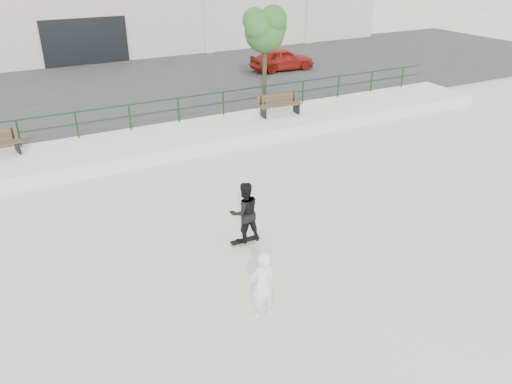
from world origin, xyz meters
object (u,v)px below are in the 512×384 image
tree (265,28)px  red_car (282,59)px  standing_skater (245,212)px  bench_right (279,105)px  skateboard (245,240)px  seated_skater (263,286)px

tree → red_car: tree is taller
standing_skater → red_car: bearing=-119.7°
bench_right → red_car: (4.49, 7.31, 0.20)m
red_car → skateboard: size_ratio=4.74×
standing_skater → seated_skater: 2.93m
red_car → standing_skater: size_ratio=2.27×
tree → standing_skater: 13.14m
tree → standing_skater: size_ratio=2.53×
bench_right → tree: size_ratio=0.46×
skateboard → seated_skater: bearing=-108.8°
skateboard → seated_skater: size_ratio=0.49×
red_car → seated_skater: bearing=151.2°
tree → seated_skater: bearing=-119.2°
skateboard → standing_skater: bearing=0.0°
tree → seated_skater: tree is taller
skateboard → standing_skater: (0.00, 0.00, 0.84)m
tree → red_car: bearing=50.1°
tree → skateboard: tree is taller
bench_right → standing_skater: size_ratio=1.17×
tree → standing_skater: tree is taller
skateboard → seated_skater: seated_skater is taller
bench_right → skateboard: bearing=-121.4°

